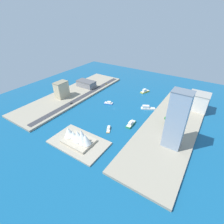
{
  "coord_description": "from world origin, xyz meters",
  "views": [
    {
      "loc": [
        -131.16,
        209.37,
        143.21
      ],
      "look_at": [
        -6.53,
        18.37,
        3.79
      ],
      "focal_mm": 26.85,
      "sensor_mm": 36.0,
      "label": 1
    }
  ],
  "objects_px": {
    "ferry_white_commuter": "(147,108)",
    "hotel_broad_white": "(198,101)",
    "office_block_beige": "(62,89)",
    "opera_landmark": "(78,137)",
    "ferry_yellow_fast": "(145,91)",
    "suv_black": "(71,103)",
    "water_taxi_orange": "(109,129)",
    "taxi_yellow_cab": "(106,84)",
    "tower_tall_glass": "(176,121)",
    "warehouse_low_gray": "(86,84)",
    "catamaran_blue": "(109,103)",
    "traffic_light_waterfront": "(93,91)",
    "ferry_green_doubledeck": "(131,124)"
  },
  "relations": [
    {
      "from": "ferry_green_doubledeck",
      "to": "water_taxi_orange",
      "type": "bearing_deg",
      "value": 51.58
    },
    {
      "from": "office_block_beige",
      "to": "opera_landmark",
      "type": "bearing_deg",
      "value": 145.45
    },
    {
      "from": "traffic_light_waterfront",
      "to": "warehouse_low_gray",
      "type": "bearing_deg",
      "value": -27.8
    },
    {
      "from": "ferry_yellow_fast",
      "to": "opera_landmark",
      "type": "relative_size",
      "value": 0.5
    },
    {
      "from": "warehouse_low_gray",
      "to": "taxi_yellow_cab",
      "type": "relative_size",
      "value": 7.82
    },
    {
      "from": "hotel_broad_white",
      "to": "taxi_yellow_cab",
      "type": "distance_m",
      "value": 186.85
    },
    {
      "from": "hotel_broad_white",
      "to": "tower_tall_glass",
      "type": "bearing_deg",
      "value": 84.85
    },
    {
      "from": "ferry_green_doubledeck",
      "to": "warehouse_low_gray",
      "type": "bearing_deg",
      "value": -25.66
    },
    {
      "from": "catamaran_blue",
      "to": "office_block_beige",
      "type": "distance_m",
      "value": 91.38
    },
    {
      "from": "tower_tall_glass",
      "to": "opera_landmark",
      "type": "bearing_deg",
      "value": 29.86
    },
    {
      "from": "tower_tall_glass",
      "to": "hotel_broad_white",
      "type": "bearing_deg",
      "value": -95.15
    },
    {
      "from": "warehouse_low_gray",
      "to": "taxi_yellow_cab",
      "type": "xyz_separation_m",
      "value": [
        -27.88,
        -33.98,
        -5.52
      ]
    },
    {
      "from": "office_block_beige",
      "to": "tower_tall_glass",
      "type": "bearing_deg",
      "value": 174.34
    },
    {
      "from": "office_block_beige",
      "to": "opera_landmark",
      "type": "distance_m",
      "value": 136.12
    },
    {
      "from": "ferry_white_commuter",
      "to": "office_block_beige",
      "type": "height_order",
      "value": "office_block_beige"
    },
    {
      "from": "tower_tall_glass",
      "to": "warehouse_low_gray",
      "type": "bearing_deg",
      "value": -22.0
    },
    {
      "from": "ferry_green_doubledeck",
      "to": "catamaran_blue",
      "type": "bearing_deg",
      "value": -29.66
    },
    {
      "from": "ferry_white_commuter",
      "to": "hotel_broad_white",
      "type": "bearing_deg",
      "value": -149.99
    },
    {
      "from": "taxi_yellow_cab",
      "to": "suv_black",
      "type": "height_order",
      "value": "taxi_yellow_cab"
    },
    {
      "from": "ferry_green_doubledeck",
      "to": "tower_tall_glass",
      "type": "height_order",
      "value": "tower_tall_glass"
    },
    {
      "from": "office_block_beige",
      "to": "traffic_light_waterfront",
      "type": "relative_size",
      "value": 4.51
    },
    {
      "from": "opera_landmark",
      "to": "hotel_broad_white",
      "type": "bearing_deg",
      "value": -122.98
    },
    {
      "from": "suv_black",
      "to": "catamaran_blue",
      "type": "bearing_deg",
      "value": -141.99
    },
    {
      "from": "water_taxi_orange",
      "to": "taxi_yellow_cab",
      "type": "xyz_separation_m",
      "value": [
        93.83,
        -129.21,
        2.78
      ]
    },
    {
      "from": "office_block_beige",
      "to": "suv_black",
      "type": "bearing_deg",
      "value": 161.86
    },
    {
      "from": "ferry_yellow_fast",
      "to": "office_block_beige",
      "type": "distance_m",
      "value": 162.75
    },
    {
      "from": "office_block_beige",
      "to": "ferry_green_doubledeck",
      "type": "bearing_deg",
      "value": 177.34
    },
    {
      "from": "office_block_beige",
      "to": "taxi_yellow_cab",
      "type": "height_order",
      "value": "office_block_beige"
    },
    {
      "from": "ferry_white_commuter",
      "to": "hotel_broad_white",
      "type": "relative_size",
      "value": 0.79
    },
    {
      "from": "taxi_yellow_cab",
      "to": "opera_landmark",
      "type": "distance_m",
      "value": 189.8
    },
    {
      "from": "water_taxi_orange",
      "to": "office_block_beige",
      "type": "xyz_separation_m",
      "value": [
        127.41,
        -33.52,
        16.53
      ]
    },
    {
      "from": "warehouse_low_gray",
      "to": "suv_black",
      "type": "height_order",
      "value": "warehouse_low_gray"
    },
    {
      "from": "taxi_yellow_cab",
      "to": "opera_landmark",
      "type": "relative_size",
      "value": 0.12
    },
    {
      "from": "suv_black",
      "to": "water_taxi_orange",
      "type": "bearing_deg",
      "value": 166.5
    },
    {
      "from": "hotel_broad_white",
      "to": "ferry_white_commuter",
      "type": "bearing_deg",
      "value": 30.01
    },
    {
      "from": "catamaran_blue",
      "to": "warehouse_low_gray",
      "type": "distance_m",
      "value": 86.11
    },
    {
      "from": "warehouse_low_gray",
      "to": "suv_black",
      "type": "xyz_separation_m",
      "value": [
        -27.87,
        72.71,
        -5.53
      ]
    },
    {
      "from": "water_taxi_orange",
      "to": "tower_tall_glass",
      "type": "distance_m",
      "value": 91.5
    },
    {
      "from": "suv_black",
      "to": "taxi_yellow_cab",
      "type": "bearing_deg",
      "value": -90.01
    },
    {
      "from": "water_taxi_orange",
      "to": "suv_black",
      "type": "distance_m",
      "value": 96.55
    },
    {
      "from": "ferry_yellow_fast",
      "to": "warehouse_low_gray",
      "type": "height_order",
      "value": "warehouse_low_gray"
    },
    {
      "from": "ferry_green_doubledeck",
      "to": "taxi_yellow_cab",
      "type": "distance_m",
      "value": 154.08
    },
    {
      "from": "traffic_light_waterfront",
      "to": "opera_landmark",
      "type": "height_order",
      "value": "opera_landmark"
    },
    {
      "from": "water_taxi_orange",
      "to": "ferry_green_doubledeck",
      "type": "relative_size",
      "value": 0.69
    },
    {
      "from": "water_taxi_orange",
      "to": "warehouse_low_gray",
      "type": "distance_m",
      "value": 154.76
    },
    {
      "from": "catamaran_blue",
      "to": "office_block_beige",
      "type": "xyz_separation_m",
      "value": [
        85.03,
        29.24,
        16.28
      ]
    },
    {
      "from": "ferry_white_commuter",
      "to": "water_taxi_orange",
      "type": "xyz_separation_m",
      "value": [
        22.71,
        82.48,
        -1.34
      ]
    },
    {
      "from": "ferry_white_commuter",
      "to": "opera_landmark",
      "type": "xyz_separation_m",
      "value": [
        38.18,
        126.02,
        7.53
      ]
    },
    {
      "from": "catamaran_blue",
      "to": "ferry_yellow_fast",
      "type": "relative_size",
      "value": 0.79
    },
    {
      "from": "ferry_white_commuter",
      "to": "taxi_yellow_cab",
      "type": "bearing_deg",
      "value": -21.85
    }
  ]
}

